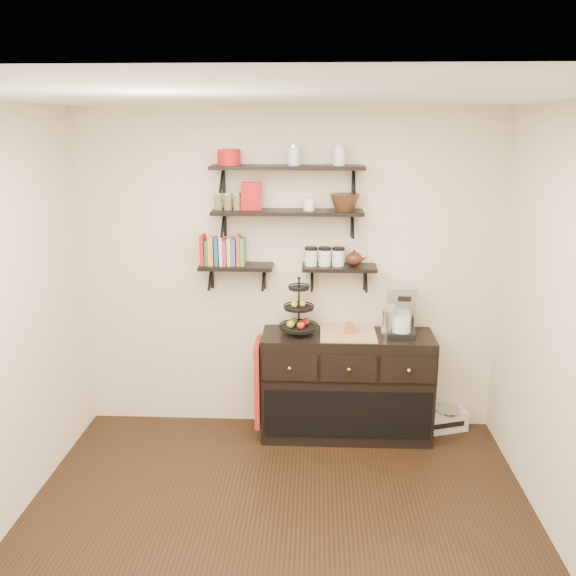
{
  "coord_description": "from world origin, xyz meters",
  "views": [
    {
      "loc": [
        0.23,
        -3.2,
        2.57
      ],
      "look_at": [
        0.03,
        1.15,
        1.39
      ],
      "focal_mm": 38.0,
      "sensor_mm": 36.0,
      "label": 1
    }
  ],
  "objects_px": {
    "fruit_stand": "(299,315)",
    "radio": "(447,419)",
    "coffee_maker": "(401,311)",
    "sideboard": "(347,385)"
  },
  "relations": [
    {
      "from": "sideboard",
      "to": "coffee_maker",
      "type": "height_order",
      "value": "coffee_maker"
    },
    {
      "from": "fruit_stand",
      "to": "coffee_maker",
      "type": "distance_m",
      "value": 0.83
    },
    {
      "from": "fruit_stand",
      "to": "coffee_maker",
      "type": "bearing_deg",
      "value": 1.75
    },
    {
      "from": "fruit_stand",
      "to": "coffee_maker",
      "type": "height_order",
      "value": "fruit_stand"
    },
    {
      "from": "fruit_stand",
      "to": "sideboard",
      "type": "bearing_deg",
      "value": -0.44
    },
    {
      "from": "fruit_stand",
      "to": "radio",
      "type": "relative_size",
      "value": 1.27
    },
    {
      "from": "fruit_stand",
      "to": "radio",
      "type": "distance_m",
      "value": 1.61
    },
    {
      "from": "radio",
      "to": "coffee_maker",
      "type": "bearing_deg",
      "value": 173.62
    },
    {
      "from": "coffee_maker",
      "to": "radio",
      "type": "relative_size",
      "value": 1.15
    },
    {
      "from": "fruit_stand",
      "to": "coffee_maker",
      "type": "xyz_separation_m",
      "value": [
        0.83,
        0.03,
        0.04
      ]
    }
  ]
}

